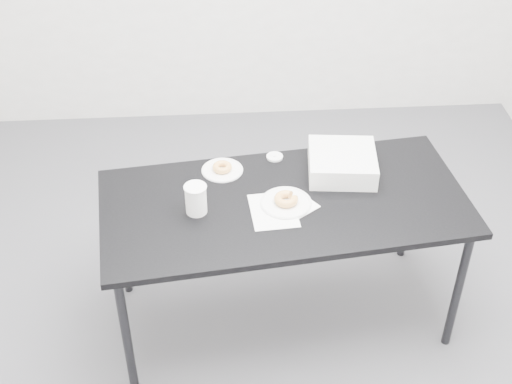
{
  "coord_description": "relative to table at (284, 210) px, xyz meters",
  "views": [
    {
      "loc": [
        -0.22,
        -2.62,
        2.85
      ],
      "look_at": [
        -0.04,
        0.02,
        0.78
      ],
      "focal_mm": 50.0,
      "sensor_mm": 36.0,
      "label": 1
    }
  ],
  "objects": [
    {
      "name": "plate_far",
      "position": [
        -0.28,
        0.26,
        0.06
      ],
      "size": [
        0.2,
        0.2,
        0.01
      ],
      "primitive_type": "cylinder",
      "color": "white",
      "rests_on": "table"
    },
    {
      "name": "coffee_cup",
      "position": [
        -0.41,
        -0.05,
        0.13
      ],
      "size": [
        0.1,
        0.1,
        0.15
      ],
      "primitive_type": "cylinder",
      "color": "white",
      "rests_on": "table"
    },
    {
      "name": "floor",
      "position": [
        -0.09,
        0.05,
        -0.72
      ],
      "size": [
        4.0,
        4.0,
        0.0
      ],
      "primitive_type": "plane",
      "color": "#48484D",
      "rests_on": "ground"
    },
    {
      "name": "napkin",
      "position": [
        0.05,
        -0.04,
        0.06
      ],
      "size": [
        0.23,
        0.23,
        0.0
      ],
      "primitive_type": "cube",
      "rotation": [
        0.0,
        0.0,
        0.63
      ],
      "color": "white",
      "rests_on": "table"
    },
    {
      "name": "pen",
      "position": [
        -0.01,
        0.02,
        0.07
      ],
      "size": [
        0.09,
        0.1,
        0.01
      ],
      "primitive_type": "cylinder",
      "rotation": [
        0.0,
        1.57,
        0.83
      ],
      "color": "#0C8A73",
      "rests_on": "scorecard"
    },
    {
      "name": "donut_near",
      "position": [
        0.0,
        -0.02,
        0.09
      ],
      "size": [
        0.15,
        0.15,
        0.04
      ],
      "primitive_type": "torus",
      "rotation": [
        0.0,
        0.0,
        0.49
      ],
      "color": "#D58643",
      "rests_on": "plate_near"
    },
    {
      "name": "bakery_box",
      "position": [
        0.3,
        0.21,
        0.11
      ],
      "size": [
        0.35,
        0.35,
        0.11
      ],
      "primitive_type": "cube",
      "rotation": [
        0.0,
        0.0,
        -0.1
      ],
      "color": "silver",
      "rests_on": "table"
    },
    {
      "name": "table",
      "position": [
        0.0,
        0.0,
        0.0
      ],
      "size": [
        1.79,
        0.99,
        0.78
      ],
      "rotation": [
        0.0,
        0.0,
        0.12
      ],
      "color": "black",
      "rests_on": "floor"
    },
    {
      "name": "cup_lid",
      "position": [
        -0.02,
        0.35,
        0.06
      ],
      "size": [
        0.08,
        0.08,
        0.01
      ],
      "primitive_type": "cylinder",
      "color": "white",
      "rests_on": "table"
    },
    {
      "name": "donut_far",
      "position": [
        -0.28,
        0.26,
        0.08
      ],
      "size": [
        0.12,
        0.12,
        0.03
      ],
      "primitive_type": "torus",
      "rotation": [
        0.0,
        0.0,
        0.36
      ],
      "color": "#D58643",
      "rests_on": "plate_far"
    },
    {
      "name": "logo_patch",
      "position": [
        0.01,
        0.03,
        0.06
      ],
      "size": [
        0.05,
        0.05,
        0.0
      ],
      "primitive_type": "cube",
      "rotation": [
        0.0,
        0.0,
        0.08
      ],
      "color": "green",
      "rests_on": "scorecard"
    },
    {
      "name": "plate_near",
      "position": [
        0.0,
        -0.02,
        0.07
      ],
      "size": [
        0.24,
        0.24,
        0.01
      ],
      "primitive_type": "cylinder",
      "color": "white",
      "rests_on": "napkin"
    },
    {
      "name": "scorecard",
      "position": [
        -0.06,
        -0.07,
        0.06
      ],
      "size": [
        0.23,
        0.28,
        0.0
      ],
      "primitive_type": "cube",
      "rotation": [
        0.0,
        0.0,
        0.08
      ],
      "color": "white",
      "rests_on": "table"
    }
  ]
}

